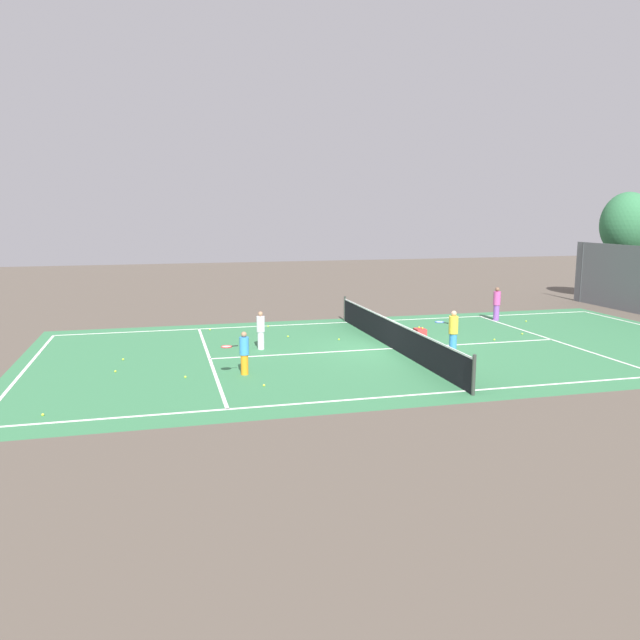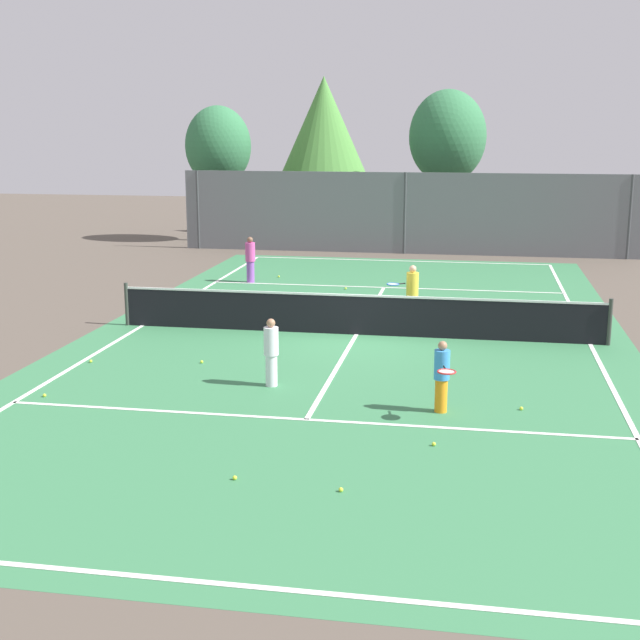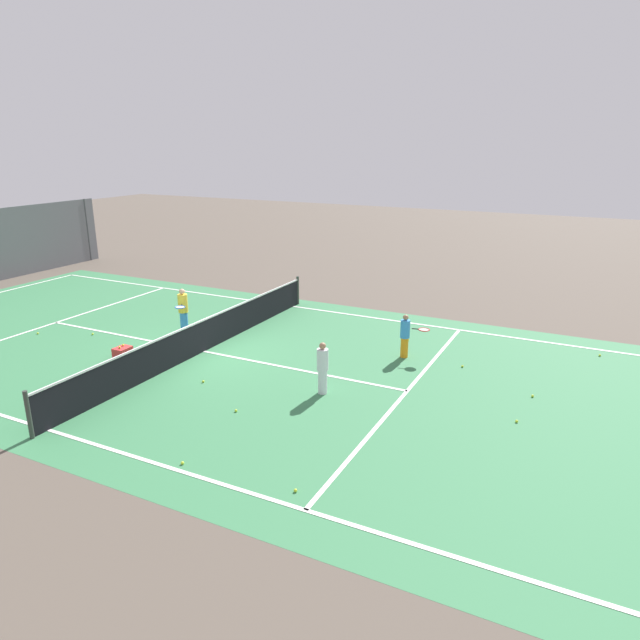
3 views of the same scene
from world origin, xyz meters
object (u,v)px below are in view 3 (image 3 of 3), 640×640
object	(u,v)px
tennis_ball_2	(203,381)
tennis_ball_7	(236,411)
tennis_ball_0	(462,366)
tennis_ball_9	(38,333)
player_1	(323,368)
tennis_ball_5	(600,355)
tennis_ball_10	(295,490)
tennis_ball_3	(408,340)
tennis_ball_4	(517,421)
ball_crate	(123,353)
player_3	(406,335)
tennis_ball_6	(182,463)
tennis_ball_8	(533,396)
tennis_ball_11	(93,334)
player_2	(183,310)

from	to	relation	value
tennis_ball_2	tennis_ball_7	xyz separation A→B (m)	(-1.03, -1.75, 0.00)
tennis_ball_0	tennis_ball_9	distance (m)	13.58
player_1	tennis_ball_9	xyz separation A→B (m)	(-0.08, 10.41, -0.66)
tennis_ball_5	tennis_ball_7	xyz separation A→B (m)	(-7.83, 7.51, 0.00)
tennis_ball_5	tennis_ball_10	bearing A→B (deg)	154.82
tennis_ball_3	tennis_ball_7	xyz separation A→B (m)	(-6.61, 2.02, 0.00)
tennis_ball_3	tennis_ball_10	distance (m)	8.83
tennis_ball_4	tennis_ball_7	xyz separation A→B (m)	(-2.40, 5.97, 0.00)
ball_crate	tennis_ball_9	distance (m)	4.19
tennis_ball_3	tennis_ball_5	distance (m)	5.63
tennis_ball_2	tennis_ball_10	bearing A→B (deg)	-125.26
player_3	tennis_ball_6	size ratio (longest dim) A/B	19.68
player_3	tennis_ball_9	bearing A→B (deg)	106.62
tennis_ball_7	tennis_ball_10	size ratio (longest dim) A/B	1.00
tennis_ball_8	tennis_ball_9	bearing A→B (deg)	98.22
tennis_ball_7	tennis_ball_2	bearing A→B (deg)	59.40
ball_crate	tennis_ball_3	xyz separation A→B (m)	(5.24, -6.91, -0.15)
player_3	ball_crate	xyz separation A→B (m)	(-3.83, 7.28, -0.49)
player_3	tennis_ball_11	distance (m)	10.16
tennis_ball_3	tennis_ball_7	distance (m)	6.91
tennis_ball_9	tennis_ball_11	world-z (taller)	same
tennis_ball_10	tennis_ball_7	bearing A→B (deg)	52.08
tennis_ball_4	tennis_ball_6	world-z (taller)	same
tennis_ball_6	player_2	bearing A→B (deg)	39.03
tennis_ball_6	tennis_ball_7	size ratio (longest dim) A/B	1.00
tennis_ball_5	tennis_ball_0	bearing A→B (deg)	128.10
ball_crate	player_1	bearing A→B (deg)	-85.50
ball_crate	tennis_ball_4	bearing A→B (deg)	-84.57
tennis_ball_6	tennis_ball_0	bearing A→B (deg)	-26.34
tennis_ball_0	tennis_ball_7	bearing A→B (deg)	141.53
player_3	tennis_ball_11	world-z (taller)	player_3
player_3	tennis_ball_10	size ratio (longest dim) A/B	19.68
tennis_ball_7	tennis_ball_11	size ratio (longest dim) A/B	1.00
tennis_ball_3	tennis_ball_4	size ratio (longest dim) A/B	1.00
player_2	tennis_ball_5	size ratio (longest dim) A/B	22.39
tennis_ball_2	tennis_ball_6	distance (m)	4.01
tennis_ball_5	tennis_ball_6	size ratio (longest dim) A/B	1.00
player_2	tennis_ball_0	distance (m)	9.07
tennis_ball_9	tennis_ball_10	bearing A→B (deg)	-108.45
tennis_ball_8	tennis_ball_11	bearing A→B (deg)	96.04
tennis_ball_6	tennis_ball_8	distance (m)	8.55
player_3	tennis_ball_4	size ratio (longest dim) A/B	19.68
tennis_ball_9	tennis_ball_10	xyz separation A→B (m)	(-3.96, -11.86, 0.00)
tennis_ball_3	player_3	bearing A→B (deg)	-165.43
tennis_ball_0	tennis_ball_9	xyz separation A→B (m)	(-3.38, 13.16, 0.00)
player_2	tennis_ball_11	xyz separation A→B (m)	(-1.58, 2.51, -0.73)
tennis_ball_5	tennis_ball_7	distance (m)	10.85
tennis_ball_4	tennis_ball_6	size ratio (longest dim) A/B	1.00
ball_crate	player_3	bearing A→B (deg)	-62.27
tennis_ball_9	tennis_ball_8	bearing A→B (deg)	-81.78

